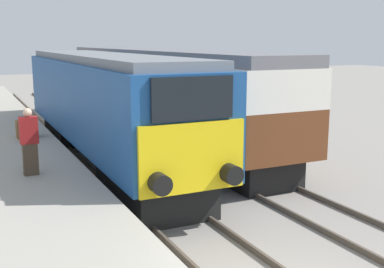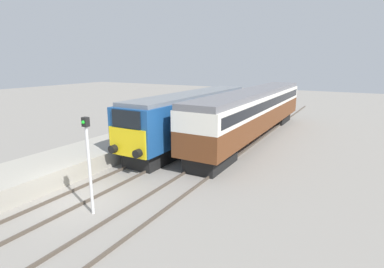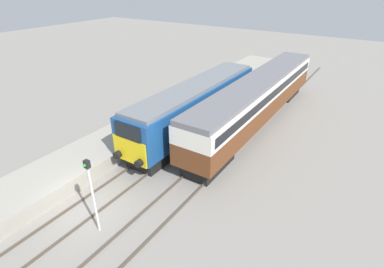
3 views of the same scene
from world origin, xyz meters
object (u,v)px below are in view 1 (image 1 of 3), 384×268
(passenger_carriage, at_px, (154,84))
(luggage_crate, at_px, (27,129))
(person_on_platform, at_px, (29,142))
(locomotive, at_px, (103,103))

(passenger_carriage, xyz_separation_m, luggage_crate, (-5.85, -2.75, -1.14))
(passenger_carriage, height_order, person_on_platform, passenger_carriage)
(locomotive, height_order, person_on_platform, locomotive)
(locomotive, relative_size, passenger_carriage, 0.75)
(locomotive, height_order, passenger_carriage, passenger_carriage)
(person_on_platform, bearing_deg, luggage_crate, 84.15)
(person_on_platform, distance_m, luggage_crate, 5.10)
(passenger_carriage, relative_size, luggage_crate, 28.29)
(person_on_platform, xyz_separation_m, luggage_crate, (0.52, 5.05, -0.54))
(luggage_crate, bearing_deg, locomotive, -23.83)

